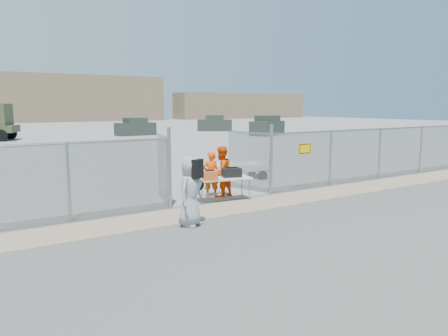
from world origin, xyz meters
TOP-DOWN VIEW (x-y plane):
  - ground at (0.00, 0.00)m, footprint 160.00×160.00m
  - tarmac_inside at (0.00, 42.00)m, footprint 160.00×80.00m
  - dirt_strip at (0.00, 1.00)m, footprint 44.00×1.60m
  - distant_hills at (5.00, 78.00)m, footprint 140.00×6.00m
  - chain_link_fence at (0.00, 2.00)m, footprint 40.00×0.20m
  - folding_table at (-0.09, 1.94)m, footprint 1.98×1.15m
  - orange_bag at (-0.66, 1.82)m, footprint 0.52×0.41m
  - black_duffel at (0.24, 1.89)m, footprint 0.70×0.54m
  - security_worker_left at (-0.06, 2.73)m, footprint 0.67×0.55m
  - security_worker_right at (0.23, 2.52)m, footprint 1.01×0.88m
  - visitor at (-2.41, -0.08)m, footprint 1.07×0.96m
  - utility_trailer at (3.02, 5.36)m, footprint 3.25×2.26m
  - parked_vehicle_near at (9.55, 33.69)m, footprint 4.12×2.03m
  - parked_vehicle_mid at (20.92, 36.08)m, footprint 4.57×3.94m
  - parked_vehicle_far at (21.44, 26.39)m, footprint 4.95×3.79m

SIDE VIEW (x-z plane):
  - ground at x=0.00m, z-range 0.00..0.00m
  - tarmac_inside at x=0.00m, z-range 0.00..0.01m
  - dirt_strip at x=0.00m, z-range 0.00..0.01m
  - utility_trailer at x=3.02m, z-range 0.00..0.71m
  - folding_table at x=-0.09m, z-range 0.00..0.79m
  - security_worker_left at x=-0.06m, z-range 0.00..1.59m
  - security_worker_right at x=0.23m, z-range 0.00..1.78m
  - parked_vehicle_near at x=9.55m, z-range 0.00..1.82m
  - visitor at x=-2.41m, z-range 0.00..1.84m
  - orange_bag at x=-0.66m, z-range 0.79..1.08m
  - black_duffel at x=0.24m, z-range 0.79..1.09m
  - parked_vehicle_mid at x=20.92m, z-range 0.00..1.91m
  - parked_vehicle_far at x=21.44m, z-range 0.00..2.04m
  - chain_link_fence at x=0.00m, z-range 0.00..2.20m
  - distant_hills at x=5.00m, z-range 0.00..9.00m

